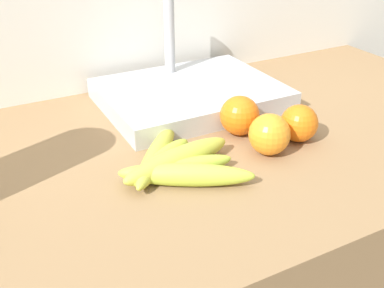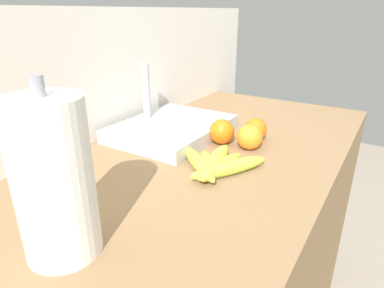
{
  "view_description": "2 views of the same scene",
  "coord_description": "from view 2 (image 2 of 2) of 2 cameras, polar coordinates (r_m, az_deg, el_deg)",
  "views": [
    {
      "loc": [
        -0.28,
        -0.66,
        1.33
      ],
      "look_at": [
        0.04,
        -0.06,
        0.96
      ],
      "focal_mm": 43.33,
      "sensor_mm": 36.0,
      "label": 1
    },
    {
      "loc": [
        -0.66,
        -0.42,
        1.29
      ],
      "look_at": [
        -0.04,
        -0.03,
        0.99
      ],
      "focal_mm": 30.73,
      "sensor_mm": 36.0,
      "label": 2
    }
  ],
  "objects": [
    {
      "name": "orange_front",
      "position": [
        0.96,
        9.99,
        1.21
      ],
      "size": [
        0.07,
        0.07,
        0.07
      ],
      "primitive_type": "sphere",
      "color": "orange",
      "rests_on": "counter"
    },
    {
      "name": "orange_center",
      "position": [
        1.03,
        10.96,
        2.54
      ],
      "size": [
        0.07,
        0.07,
        0.07
      ],
      "primitive_type": "sphere",
      "color": "orange",
      "rests_on": "counter"
    },
    {
      "name": "wall_back",
      "position": [
        1.21,
        -15.27,
        -10.74
      ],
      "size": [
        1.96,
        0.06,
        1.3
      ],
      "primitive_type": "cube",
      "color": "silver",
      "rests_on": "ground"
    },
    {
      "name": "banana_bunch",
      "position": [
        0.82,
        3.95,
        -3.53
      ],
      "size": [
        0.22,
        0.24,
        0.04
      ],
      "color": "#B5CF3F",
      "rests_on": "counter"
    },
    {
      "name": "orange_right",
      "position": [
        0.99,
        5.34,
        2.12
      ],
      "size": [
        0.08,
        0.08,
        0.08
      ],
      "primitive_type": "sphere",
      "color": "orange",
      "rests_on": "counter"
    },
    {
      "name": "sink_basin",
      "position": [
        1.06,
        -3.53,
        2.85
      ],
      "size": [
        0.37,
        0.29,
        0.22
      ],
      "color": "#B7BABF",
      "rests_on": "counter"
    },
    {
      "name": "paper_towel_roll",
      "position": [
        0.55,
        -22.82,
        -5.85
      ],
      "size": [
        0.12,
        0.12,
        0.29
      ],
      "color": "white",
      "rests_on": "counter"
    }
  ]
}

